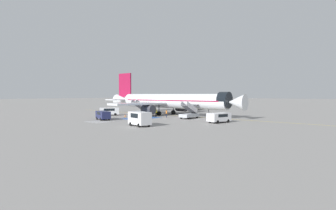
% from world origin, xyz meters
% --- Properties ---
extents(ground_plane, '(600.00, 600.00, 0.00)m').
position_xyz_m(ground_plane, '(0.00, 0.00, 0.00)').
color(ground_plane, gray).
extents(apron_leadline_yellow, '(75.13, 2.57, 0.01)m').
position_xyz_m(apron_leadline_yellow, '(1.06, 0.81, 0.00)').
color(apron_leadline_yellow, gold).
rests_on(apron_leadline_yellow, ground_plane).
extents(apron_stand_patch_blue, '(5.08, 8.71, 0.01)m').
position_xyz_m(apron_stand_patch_blue, '(1.06, -9.49, 0.00)').
color(apron_stand_patch_blue, '#2856A8').
rests_on(apron_stand_patch_blue, ground_plane).
extents(apron_walkway_bar_0, '(0.44, 3.60, 0.01)m').
position_xyz_m(apron_walkway_bar_0, '(-1.34, -20.50, 0.00)').
color(apron_walkway_bar_0, silver).
rests_on(apron_walkway_bar_0, ground_plane).
extents(apron_walkway_bar_1, '(0.44, 3.60, 0.01)m').
position_xyz_m(apron_walkway_bar_1, '(-0.14, -20.50, 0.00)').
color(apron_walkway_bar_1, silver).
rests_on(apron_walkway_bar_1, ground_plane).
extents(apron_walkway_bar_2, '(0.44, 3.60, 0.01)m').
position_xyz_m(apron_walkway_bar_2, '(1.06, -20.50, 0.00)').
color(apron_walkway_bar_2, silver).
rests_on(apron_walkway_bar_2, ground_plane).
extents(apron_walkway_bar_3, '(0.44, 3.60, 0.01)m').
position_xyz_m(apron_walkway_bar_3, '(2.26, -20.50, 0.00)').
color(apron_walkway_bar_3, silver).
rests_on(apron_walkway_bar_3, ground_plane).
extents(airliner, '(40.60, 31.62, 11.49)m').
position_xyz_m(airliner, '(0.34, 0.79, 3.61)').
color(airliner, silver).
rests_on(airliner, ground_plane).
extents(boarding_stairs_forward, '(2.35, 5.29, 3.87)m').
position_xyz_m(boarding_stairs_forward, '(9.76, -3.26, 0.97)').
color(boarding_stairs_forward, '#ADB2BA').
rests_on(boarding_stairs_forward, ground_plane).
extents(boarding_stairs_aft, '(2.35, 5.29, 4.12)m').
position_xyz_m(boarding_stairs_aft, '(-5.81, -3.75, 1.00)').
color(boarding_stairs_aft, '#ADB2BA').
rests_on(boarding_stairs_aft, ground_plane).
extents(fuel_tanker, '(3.10, 8.96, 3.58)m').
position_xyz_m(fuel_tanker, '(-7.89, 24.05, 1.81)').
color(fuel_tanker, '#38383D').
rests_on(fuel_tanker, ground_plane).
extents(service_van_0, '(4.23, 4.89, 1.97)m').
position_xyz_m(service_van_0, '(-10.45, -9.78, 1.19)').
color(service_van_0, silver).
rests_on(service_van_0, ground_plane).
extents(service_van_1, '(4.57, 2.86, 2.41)m').
position_xyz_m(service_van_1, '(11.74, -19.93, 1.42)').
color(service_van_1, silver).
rests_on(service_van_1, ground_plane).
extents(service_van_2, '(4.68, 3.03, 1.83)m').
position_xyz_m(service_van_2, '(-1.94, -17.62, 1.11)').
color(service_van_2, '#1E234C').
rests_on(service_van_2, ground_plane).
extents(service_van_3, '(2.99, 4.98, 1.83)m').
position_xyz_m(service_van_3, '(19.09, -6.56, 1.12)').
color(service_van_3, silver).
rests_on(service_van_3, ground_plane).
extents(ground_crew_0, '(0.37, 0.48, 1.86)m').
position_xyz_m(ground_crew_0, '(0.73, -4.43, 1.08)').
color(ground_crew_0, black).
rests_on(ground_crew_0, ground_plane).
extents(ground_crew_1, '(0.42, 0.49, 1.80)m').
position_xyz_m(ground_crew_1, '(4.13, -4.51, 1.04)').
color(ground_crew_1, '#191E38').
rests_on(ground_crew_1, ground_plane).
extents(traffic_cone_0, '(0.47, 0.47, 0.52)m').
position_xyz_m(traffic_cone_0, '(16.45, -3.45, 0.26)').
color(traffic_cone_0, orange).
rests_on(traffic_cone_0, ground_plane).
extents(traffic_cone_1, '(0.42, 0.42, 0.47)m').
position_xyz_m(traffic_cone_1, '(-5.01, -9.17, 0.24)').
color(traffic_cone_1, orange).
rests_on(traffic_cone_1, ground_plane).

